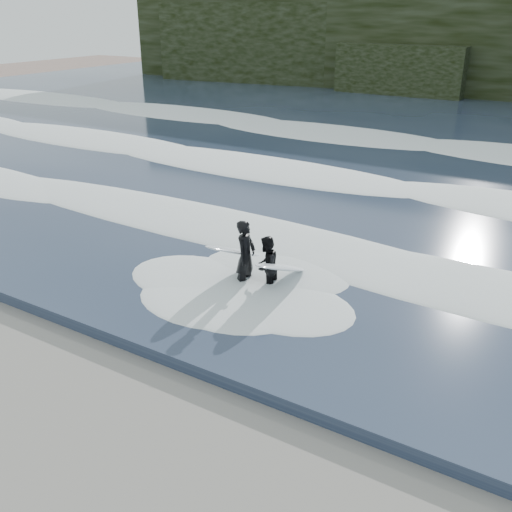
% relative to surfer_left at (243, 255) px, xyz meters
% --- Properties ---
extents(ground, '(120.00, 120.00, 0.00)m').
position_rel_surfer_left_xyz_m(ground, '(0.48, -6.73, -0.95)').
color(ground, '#866557').
rests_on(ground, ground).
extents(sea, '(90.00, 52.00, 0.30)m').
position_rel_surfer_left_xyz_m(sea, '(0.48, 22.27, -0.80)').
color(sea, '#28354C').
rests_on(sea, ground).
extents(foam_near, '(60.00, 3.20, 0.20)m').
position_rel_surfer_left_xyz_m(foam_near, '(0.48, 2.27, -0.55)').
color(foam_near, white).
rests_on(foam_near, sea).
extents(foam_mid, '(60.00, 4.00, 0.24)m').
position_rel_surfer_left_xyz_m(foam_mid, '(0.48, 9.27, -0.53)').
color(foam_mid, white).
rests_on(foam_mid, sea).
extents(foam_far, '(60.00, 4.80, 0.30)m').
position_rel_surfer_left_xyz_m(foam_far, '(0.48, 18.27, -0.50)').
color(foam_far, white).
rests_on(foam_far, sea).
extents(surfer_left, '(1.08, 2.10, 1.89)m').
position_rel_surfer_left_xyz_m(surfer_left, '(0.00, 0.00, 0.00)').
color(surfer_left, black).
rests_on(surfer_left, ground).
extents(surfer_right, '(1.10, 2.22, 1.55)m').
position_rel_surfer_left_xyz_m(surfer_right, '(0.70, 0.10, -0.17)').
color(surfer_right, black).
rests_on(surfer_right, ground).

